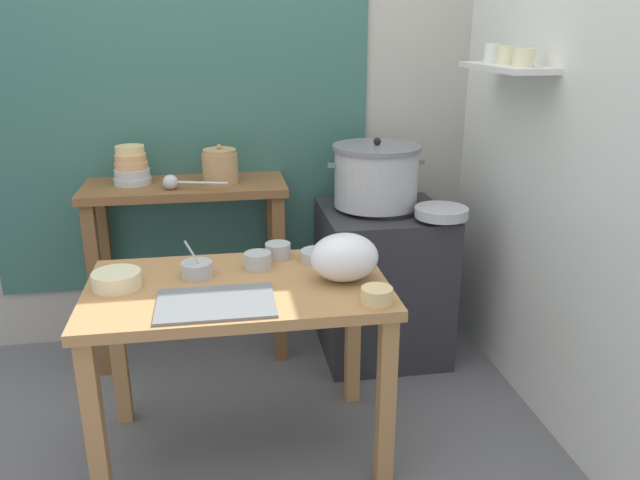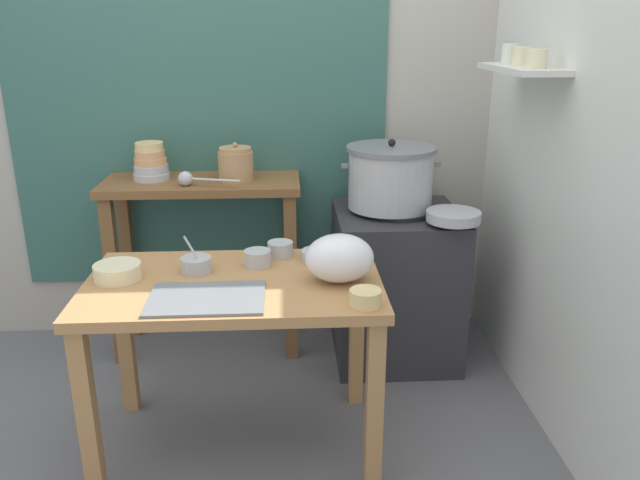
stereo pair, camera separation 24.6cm
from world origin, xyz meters
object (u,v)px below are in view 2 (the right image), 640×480
(clay_pot, at_px, (236,164))
(prep_bowl_4, at_px, (280,248))
(prep_bowl_0, at_px, (317,255))
(prep_table, at_px, (235,307))
(prep_bowl_5, at_px, (196,264))
(wide_pan, at_px, (453,216))
(prep_bowl_3, at_px, (258,257))
(steamer_pot, at_px, (390,177))
(back_shelf_table, at_px, (204,223))
(serving_tray, at_px, (208,298))
(prep_bowl_1, at_px, (117,271))
(prep_bowl_2, at_px, (365,297))
(bowl_stack_enamel, at_px, (151,163))
(plastic_bag, at_px, (339,258))
(stove_block, at_px, (395,284))
(ladle, at_px, (188,179))

(clay_pot, bearing_deg, prep_bowl_4, -70.46)
(prep_bowl_4, bearing_deg, prep_bowl_0, -22.33)
(prep_table, height_order, prep_bowl_5, prep_bowl_5)
(wide_pan, relative_size, prep_bowl_3, 2.32)
(steamer_pot, relative_size, prep_bowl_0, 3.69)
(back_shelf_table, relative_size, steamer_pot, 2.02)
(clay_pot, relative_size, serving_tray, 0.46)
(back_shelf_table, xyz_separation_m, prep_bowl_4, (0.39, -0.60, 0.07))
(prep_bowl_5, bearing_deg, prep_bowl_1, -168.67)
(serving_tray, bearing_deg, steamer_pot, 49.29)
(clay_pot, height_order, prep_bowl_0, clay_pot)
(prep_bowl_2, bearing_deg, prep_bowl_1, 162.32)
(prep_bowl_1, bearing_deg, prep_bowl_2, -17.68)
(prep_table, xyz_separation_m, wide_pan, (0.96, 0.49, 0.19))
(prep_bowl_0, bearing_deg, bowl_stack_enamel, 138.22)
(back_shelf_table, height_order, plastic_bag, same)
(stove_block, height_order, prep_bowl_5, prep_bowl_5)
(stove_block, height_order, prep_bowl_2, stove_block)
(stove_block, distance_m, prep_bowl_4, 0.83)
(plastic_bag, bearing_deg, prep_bowl_0, 107.94)
(bowl_stack_enamel, relative_size, plastic_bag, 0.72)
(prep_bowl_1, height_order, prep_bowl_2, prep_bowl_1)
(ladle, relative_size, prep_bowl_0, 2.31)
(prep_table, distance_m, prep_bowl_4, 0.33)
(prep_bowl_2, relative_size, prep_bowl_4, 1.05)
(serving_tray, xyz_separation_m, prep_bowl_1, (-0.36, 0.21, 0.03))
(prep_bowl_5, bearing_deg, serving_tray, -74.82)
(wide_pan, height_order, prep_bowl_5, prep_bowl_5)
(steamer_pot, xyz_separation_m, prep_bowl_1, (-1.14, -0.70, -0.18))
(wide_pan, height_order, prep_bowl_2, wide_pan)
(steamer_pot, xyz_separation_m, prep_bowl_4, (-0.53, -0.49, -0.18))
(prep_bowl_4, bearing_deg, prep_bowl_1, -160.78)
(clay_pot, xyz_separation_m, prep_bowl_4, (0.21, -0.60, -0.23))
(back_shelf_table, bearing_deg, prep_bowl_2, -58.43)
(prep_table, bearing_deg, wide_pan, 27.36)
(back_shelf_table, bearing_deg, clay_pot, 0.00)
(stove_block, distance_m, prep_bowl_3, 0.95)
(bowl_stack_enamel, height_order, prep_bowl_3, bowl_stack_enamel)
(plastic_bag, xyz_separation_m, prep_bowl_1, (-0.82, 0.07, -0.06))
(serving_tray, bearing_deg, bowl_stack_enamel, 109.78)
(stove_block, xyz_separation_m, prep_bowl_5, (-0.89, -0.62, 0.37))
(wide_pan, xyz_separation_m, prep_bowl_2, (-0.49, -0.74, -0.05))
(wide_pan, bearing_deg, prep_bowl_5, -160.01)
(back_shelf_table, xyz_separation_m, wide_pan, (1.17, -0.35, 0.12))
(prep_table, height_order, prep_bowl_0, prep_bowl_0)
(clay_pot, relative_size, prep_bowl_2, 1.70)
(steamer_pot, height_order, wide_pan, steamer_pot)
(back_shelf_table, bearing_deg, serving_tray, -82.45)
(clay_pot, relative_size, prep_bowl_4, 1.78)
(prep_bowl_2, xyz_separation_m, prep_bowl_4, (-0.29, 0.50, 0.00))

